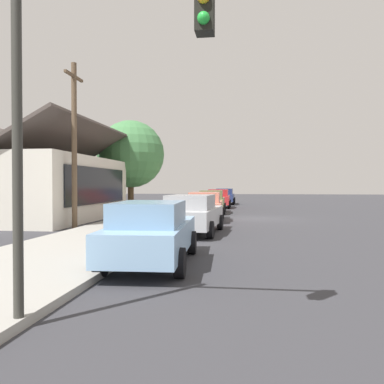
{
  "coord_description": "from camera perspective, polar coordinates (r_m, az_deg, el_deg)",
  "views": [
    {
      "loc": [
        -23.77,
        0.46,
        2.01
      ],
      "look_at": [
        1.65,
        3.92,
        1.52
      ],
      "focal_mm": 37.52,
      "sensor_mm": 36.0,
      "label": 1
    }
  ],
  "objects": [
    {
      "name": "storefront_building",
      "position": [
        24.27,
        -20.61,
        0.79
      ],
      "size": [
        11.15,
        6.99,
        5.44
      ],
      "color": "silver",
      "rests_on": "ground"
    },
    {
      "name": "car_olive",
      "position": [
        28.14,
        2.83,
        -1.35
      ],
      "size": [
        4.94,
        2.05,
        1.59
      ],
      "rotation": [
        0.0,
        0.0,
        0.03
      ],
      "color": "olive",
      "rests_on": "ground"
    },
    {
      "name": "ground_plane",
      "position": [
        23.86,
        8.84,
        -3.76
      ],
      "size": [
        120.0,
        120.0,
        0.0
      ],
      "primitive_type": "plane",
      "color": "#38383D"
    },
    {
      "name": "car_silver",
      "position": [
        16.35,
        0.07,
        -3.1
      ],
      "size": [
        4.99,
        2.3,
        1.59
      ],
      "rotation": [
        0.0,
        0.0,
        -0.05
      ],
      "color": "silver",
      "rests_on": "ground"
    },
    {
      "name": "car_navy",
      "position": [
        40.6,
        4.69,
        -0.6
      ],
      "size": [
        4.84,
        2.02,
        1.59
      ],
      "rotation": [
        0.0,
        0.0,
        -0.0
      ],
      "color": "navy",
      "rests_on": "ground"
    },
    {
      "name": "utility_pole_wooden",
      "position": [
        19.04,
        -16.4,
        6.82
      ],
      "size": [
        1.8,
        0.24,
        7.5
      ],
      "color": "brown",
      "rests_on": "ground"
    },
    {
      "name": "sidewalk_curb",
      "position": [
        24.4,
        -4.45,
        -3.45
      ],
      "size": [
        60.0,
        4.2,
        0.16
      ],
      "primitive_type": "cube",
      "color": "#A3A099",
      "rests_on": "ground"
    },
    {
      "name": "car_cherry",
      "position": [
        34.3,
        3.8,
        -0.91
      ],
      "size": [
        4.39,
        2.11,
        1.59
      ],
      "rotation": [
        0.0,
        0.0,
        0.02
      ],
      "color": "red",
      "rests_on": "ground"
    },
    {
      "name": "traffic_light_main",
      "position": [
        5.75,
        -14.28,
        15.96
      ],
      "size": [
        0.37,
        2.79,
        5.2
      ],
      "color": "#383833",
      "rests_on": "ground"
    },
    {
      "name": "shade_tree",
      "position": [
        29.97,
        -8.71,
        5.32
      ],
      "size": [
        4.94,
        4.94,
        6.71
      ],
      "color": "brown",
      "rests_on": "ground"
    },
    {
      "name": "fire_hydrant_red",
      "position": [
        12.93,
        -9.16,
        -5.65
      ],
      "size": [
        0.22,
        0.22,
        0.71
      ],
      "color": "red",
      "rests_on": "sidewalk_curb"
    },
    {
      "name": "car_skyblue",
      "position": [
        10.12,
        -5.71,
        -5.7
      ],
      "size": [
        4.97,
        2.13,
        1.59
      ],
      "rotation": [
        0.0,
        0.0,
        0.05
      ],
      "color": "#8CB7E0",
      "rests_on": "ground"
    },
    {
      "name": "car_coral",
      "position": [
        22.17,
        1.87,
        -2.0
      ],
      "size": [
        4.59,
        2.19,
        1.59
      ],
      "rotation": [
        0.0,
        0.0,
        0.04
      ],
      "color": "#EA8C75",
      "rests_on": "ground"
    }
  ]
}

